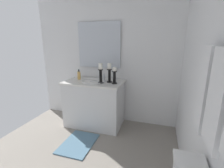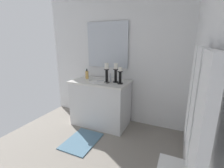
{
  "view_description": "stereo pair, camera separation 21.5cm",
  "coord_description": "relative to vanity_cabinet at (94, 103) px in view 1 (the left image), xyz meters",
  "views": [
    {
      "loc": [
        1.18,
        0.97,
        1.46
      ],
      "look_at": [
        -0.48,
        0.46,
        0.99
      ],
      "focal_mm": 25.43,
      "sensor_mm": 36.0,
      "label": 1
    },
    {
      "loc": [
        1.1,
        1.17,
        1.46
      ],
      "look_at": [
        -0.48,
        0.46,
        0.99
      ],
      "focal_mm": 25.43,
      "sensor_mm": 36.0,
      "label": 2
    }
  ],
  "objects": [
    {
      "name": "towel_near_vanity",
      "position": [
        1.32,
        1.35,
        0.76
      ],
      "size": [
        0.19,
        0.03,
        0.55
      ],
      "primitive_type": "cube",
      "color": "white",
      "rests_on": "towel_bar"
    },
    {
      "name": "candle_holder_tall",
      "position": [
        0.04,
        0.38,
        0.54
      ],
      "size": [
        0.09,
        0.09,
        0.27
      ],
      "color": "black",
      "rests_on": "vanity_cabinet"
    },
    {
      "name": "candle_holder_mid",
      "position": [
        0.07,
        0.16,
        0.58
      ],
      "size": [
        0.09,
        0.09,
        0.32
      ],
      "color": "black",
      "rests_on": "vanity_cabinet"
    },
    {
      "name": "soap_bottle",
      "position": [
        -0.05,
        -0.3,
        0.48
      ],
      "size": [
        0.06,
        0.06,
        0.18
      ],
      "color": "#E5B259",
      "rests_on": "vanity_cabinet"
    },
    {
      "name": "wall_back",
      "position": [
        1.24,
        1.42,
        0.82
      ],
      "size": [
        3.13,
        0.04,
        2.45
      ],
      "primitive_type": "cube",
      "color": "white",
      "rests_on": "ground"
    },
    {
      "name": "mirror",
      "position": [
        -0.28,
        0.0,
        1.0
      ],
      "size": [
        0.02,
        0.79,
        0.79
      ],
      "primitive_type": "cube",
      "color": "silver"
    },
    {
      "name": "bath_mat",
      "position": [
        0.62,
        0.0,
        -0.4
      ],
      "size": [
        0.6,
        0.44,
        0.02
      ],
      "primitive_type": "cube",
      "color": "slate",
      "rests_on": "ground"
    },
    {
      "name": "sink_basin",
      "position": [
        0.0,
        0.0,
        0.36
      ],
      "size": [
        0.4,
        0.4,
        0.24
      ],
      "color": "white",
      "rests_on": "vanity_cabinet"
    },
    {
      "name": "candle_holder_short",
      "position": [
        -0.02,
        0.28,
        0.57
      ],
      "size": [
        0.09,
        0.09,
        0.32
      ],
      "color": "black",
      "rests_on": "vanity_cabinet"
    },
    {
      "name": "wall_left",
      "position": [
        -0.32,
        0.1,
        0.82
      ],
      "size": [
        0.04,
        2.65,
        2.45
      ],
      "primitive_type": "cube",
      "color": "white",
      "rests_on": "ground"
    },
    {
      "name": "towel_center",
      "position": [
        1.58,
        1.35,
        0.78
      ],
      "size": [
        0.21,
        0.03,
        0.5
      ],
      "primitive_type": "cube",
      "color": "white",
      "rests_on": "towel_bar"
    },
    {
      "name": "vanity_cabinet",
      "position": [
        0.0,
        0.0,
        0.0
      ],
      "size": [
        0.58,
        1.0,
        0.8
      ],
      "color": "silver",
      "rests_on": "ground"
    }
  ]
}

